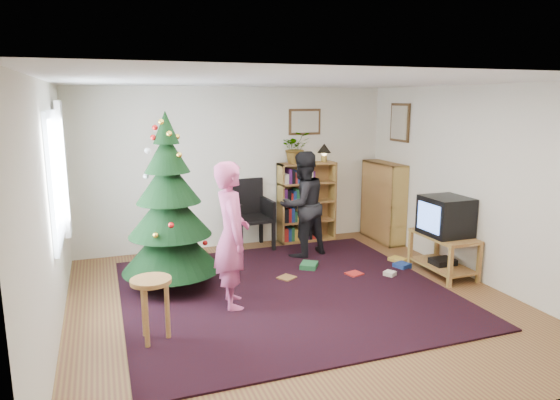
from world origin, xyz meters
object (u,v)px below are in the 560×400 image
object	(u,v)px
tv_stand	(443,251)
armchair	(249,211)
picture_right	(400,123)
bookshelf_back	(307,201)
bookshelf_right	(383,201)
christmas_tree	(170,217)
potted_plant	(296,147)
stool	(152,293)
crt_tv	(446,216)
picture_back	(305,122)
person_by_chair	(303,205)
person_standing	(232,235)
table_lamp	(324,150)

from	to	relation	value
tv_stand	armchair	world-z (taller)	armchair
picture_right	bookshelf_back	bearing A→B (deg)	156.10
bookshelf_right	tv_stand	xyz separation A→B (m)	(-0.12, -1.73, -0.34)
christmas_tree	potted_plant	bearing A→B (deg)	32.40
armchair	stool	world-z (taller)	armchair
crt_tv	tv_stand	bearing A→B (deg)	0.00
picture_back	person_by_chair	bearing A→B (deg)	-113.88
stool	potted_plant	xyz separation A→B (m)	(2.58, 2.79, 1.05)
christmas_tree	crt_tv	distance (m)	3.56
bookshelf_right	armchair	size ratio (longest dim) A/B	1.21
armchair	person_by_chair	xyz separation A→B (m)	(0.61, -0.72, 0.20)
armchair	stool	xyz separation A→B (m)	(-1.78, -2.74, -0.09)
person_standing	armchair	bearing A→B (deg)	-15.86
bookshelf_back	potted_plant	world-z (taller)	potted_plant
christmas_tree	table_lamp	distance (m)	3.11
picture_right	picture_back	bearing A→B (deg)	151.31
crt_tv	christmas_tree	bearing A→B (deg)	167.85
christmas_tree	potted_plant	distance (m)	2.69
armchair	table_lamp	bearing A→B (deg)	-1.45
picture_back	stool	bearing A→B (deg)	-133.67
person_standing	person_by_chair	distance (m)	2.04
christmas_tree	tv_stand	world-z (taller)	christmas_tree
crt_tv	person_standing	distance (m)	2.91
picture_back	bookshelf_right	bearing A→B (deg)	-24.93
picture_back	potted_plant	size ratio (longest dim) A/B	1.09
christmas_tree	picture_back	bearing A→B (deg)	32.47
person_standing	person_by_chair	size ratio (longest dim) A/B	1.05
crt_tv	person_standing	size ratio (longest dim) A/B	0.35
bookshelf_back	table_lamp	world-z (taller)	table_lamp
christmas_tree	crt_tv	bearing A→B (deg)	-12.15
potted_plant	table_lamp	xyz separation A→B (m)	(0.50, 0.00, -0.05)
person_standing	picture_back	bearing A→B (deg)	-32.96
picture_right	crt_tv	xyz separation A→B (m)	(-0.26, -1.56, -1.15)
armchair	person_by_chair	world-z (taller)	person_by_chair
picture_back	tv_stand	distance (m)	3.00
crt_tv	armchair	distance (m)	2.96
person_by_chair	table_lamp	world-z (taller)	table_lamp
bookshelf_right	person_by_chair	world-z (taller)	person_by_chair
potted_plant	picture_back	bearing A→B (deg)	33.23
picture_right	stool	xyz separation A→B (m)	(-4.11, -2.20, -1.45)
crt_tv	table_lamp	size ratio (longest dim) A/B	1.94
tv_stand	table_lamp	xyz separation A→B (m)	(-0.78, 2.15, 1.18)
bookshelf_right	stool	bearing A→B (deg)	120.76
armchair	table_lamp	size ratio (longest dim) A/B	3.58
armchair	picture_right	bearing A→B (deg)	-16.61
tv_stand	potted_plant	distance (m)	2.79
bookshelf_back	tv_stand	world-z (taller)	bookshelf_back
bookshelf_back	person_standing	xyz separation A→B (m)	(-1.84, -2.21, 0.16)
bookshelf_back	crt_tv	distance (m)	2.41
picture_right	tv_stand	distance (m)	2.27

